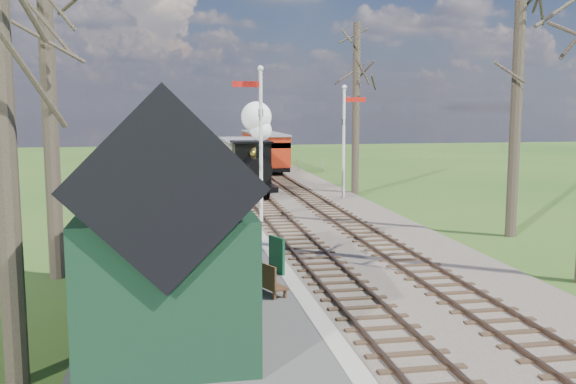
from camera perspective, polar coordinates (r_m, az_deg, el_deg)
name	(u,v)px	position (r m, az deg, el deg)	size (l,w,h in m)	color
distant_hills	(222,286)	(76.36, -5.88, -8.35)	(114.40, 48.00, 22.02)	#385B23
ballast_bed	(284,200)	(31.69, -0.32, -0.75)	(8.00, 60.00, 0.10)	brown
track_near	(258,200)	(31.48, -2.65, -0.72)	(1.60, 60.00, 0.15)	brown
track_far	(310,199)	(31.94, 1.98, -0.60)	(1.60, 60.00, 0.15)	brown
platform	(192,234)	(23.33, -8.53, -3.70)	(5.00, 44.00, 0.20)	#474442
coping_strip	(255,232)	(23.51, -2.91, -3.53)	(0.40, 44.00, 0.21)	#B2AD9E
station_shed	(167,225)	(13.09, -10.71, -2.90)	(3.25, 6.30, 4.78)	black
semaphore_near	(259,133)	(25.13, -2.58, 5.27)	(1.22, 0.24, 6.22)	silver
semaphore_far	(345,133)	(32.07, 5.11, 5.24)	(1.22, 0.24, 5.72)	silver
bare_trees	(354,87)	(19.78, 5.90, 9.23)	(15.51, 22.39, 12.00)	#382D23
fence_line	(236,166)	(45.28, -4.68, 2.34)	(12.60, 0.08, 1.00)	slate
locomotive	(254,156)	(32.55, -3.01, 3.19)	(1.88, 4.39, 4.70)	black
coach	(242,158)	(38.60, -4.15, 3.00)	(2.19, 7.52, 2.31)	black
red_carriage_a	(270,152)	(44.55, -1.62, 3.57)	(2.14, 5.30, 2.25)	black
red_carriage_b	(259,147)	(49.98, -2.59, 4.00)	(2.14, 5.30, 2.25)	black
sign_board	(277,255)	(17.19, -0.99, -5.63)	(0.34, 0.65, 0.99)	#104D27
bench	(262,278)	(15.40, -2.29, -7.68)	(0.93, 1.42, 0.79)	#4C2E1B
person	(253,311)	(12.15, -3.14, -10.54)	(0.47, 0.31, 1.28)	black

